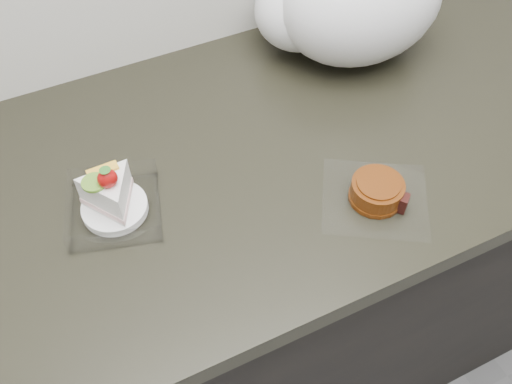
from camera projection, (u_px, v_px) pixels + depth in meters
name	position (u px, v px, depth m)	size (l,w,h in m)	color
counter	(242.00, 288.00, 1.31)	(2.04, 0.64, 0.90)	black
cake_tray	(113.00, 201.00, 0.86)	(0.17, 0.17, 0.11)	white
mooncake_wrap	(377.00, 193.00, 0.89)	(0.22, 0.22, 0.04)	white
plastic_bag	(350.00, 0.00, 1.04)	(0.40, 0.33, 0.29)	white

